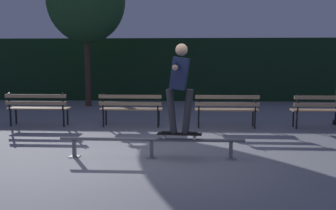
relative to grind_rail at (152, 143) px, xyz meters
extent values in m
plane|color=slate|center=(0.00, 0.13, -0.27)|extent=(90.00, 90.00, 0.00)
cube|color=black|center=(0.00, 10.09, 1.04)|extent=(24.00, 1.20, 2.62)
cylinder|color=slate|center=(0.00, 0.00, 0.06)|extent=(3.26, 0.06, 0.06)
cube|color=slate|center=(-1.39, 0.00, -0.12)|extent=(0.06, 0.06, 0.30)
cube|color=slate|center=(-1.39, 0.00, -0.26)|extent=(0.18, 0.18, 0.01)
cube|color=slate|center=(0.00, 0.00, -0.12)|extent=(0.06, 0.06, 0.30)
cube|color=slate|center=(0.00, 0.00, -0.26)|extent=(0.18, 0.18, 0.01)
cube|color=slate|center=(1.39, 0.00, -0.12)|extent=(0.06, 0.06, 0.30)
cube|color=slate|center=(1.39, 0.00, -0.26)|extent=(0.18, 0.18, 0.01)
cube|color=black|center=(0.49, 0.00, 0.17)|extent=(0.79, 0.26, 0.02)
cube|color=black|center=(0.49, 0.00, 0.18)|extent=(0.78, 0.25, 0.00)
cube|color=#9E9EA3|center=(0.75, -0.02, 0.15)|extent=(0.06, 0.17, 0.02)
cube|color=#9E9EA3|center=(0.23, 0.02, 0.15)|extent=(0.06, 0.17, 0.02)
cylinder|color=beige|center=(0.75, -0.10, 0.11)|extent=(0.05, 0.03, 0.05)
cylinder|color=beige|center=(0.76, 0.06, 0.11)|extent=(0.05, 0.03, 0.05)
cylinder|color=beige|center=(0.22, -0.06, 0.11)|extent=(0.05, 0.03, 0.05)
cylinder|color=beige|center=(0.23, 0.10, 0.11)|extent=(0.05, 0.03, 0.05)
cube|color=black|center=(0.67, -0.02, 0.19)|extent=(0.27, 0.12, 0.03)
cube|color=black|center=(0.31, 0.02, 0.19)|extent=(0.27, 0.12, 0.03)
cylinder|color=#333338|center=(0.63, -0.01, 0.57)|extent=(0.21, 0.14, 0.79)
cylinder|color=#333338|center=(0.35, 0.01, 0.57)|extent=(0.21, 0.14, 0.79)
cube|color=#1E284C|center=(0.49, 0.00, 1.23)|extent=(0.36, 0.39, 0.57)
cylinder|color=#1E284C|center=(0.46, -0.38, 1.39)|extent=(0.13, 0.61, 0.21)
cylinder|color=#1E284C|center=(0.52, 0.38, 1.39)|extent=(0.13, 0.61, 0.21)
sphere|color=tan|center=(0.43, -0.66, 1.34)|extent=(0.09, 0.09, 0.09)
sphere|color=tan|center=(0.54, 0.66, 1.34)|extent=(0.09, 0.09, 0.09)
sphere|color=tan|center=(0.52, 0.00, 1.63)|extent=(0.21, 0.21, 0.21)
cube|color=black|center=(-2.58, 3.36, -0.05)|extent=(0.04, 0.04, 0.44)
cube|color=black|center=(-2.58, 3.04, -0.05)|extent=(0.04, 0.04, 0.44)
cube|color=black|center=(-2.58, 3.00, 0.39)|extent=(0.04, 0.04, 0.44)
cube|color=black|center=(-3.99, 3.36, -0.05)|extent=(0.04, 0.04, 0.44)
cube|color=black|center=(-3.99, 3.04, -0.05)|extent=(0.04, 0.04, 0.44)
cube|color=black|center=(-3.99, 3.00, 0.39)|extent=(0.04, 0.04, 0.44)
cube|color=#A38460|center=(-3.28, 3.34, 0.19)|extent=(1.60, 0.09, 0.04)
cube|color=#A38460|center=(-3.28, 3.20, 0.19)|extent=(1.60, 0.09, 0.04)
cube|color=#A38460|center=(-3.28, 3.06, 0.19)|extent=(1.60, 0.09, 0.04)
cube|color=#A38460|center=(-3.28, 2.99, 0.35)|extent=(1.60, 0.04, 0.09)
cube|color=#A38460|center=(-3.28, 2.99, 0.53)|extent=(1.60, 0.04, 0.09)
cube|color=black|center=(-0.13, 3.36, -0.05)|extent=(0.04, 0.04, 0.44)
cube|color=black|center=(-0.13, 3.04, -0.05)|extent=(0.04, 0.04, 0.44)
cube|color=black|center=(-0.13, 3.00, 0.39)|extent=(0.04, 0.04, 0.44)
cube|color=black|center=(-1.54, 3.36, -0.05)|extent=(0.04, 0.04, 0.44)
cube|color=black|center=(-1.54, 3.04, -0.05)|extent=(0.04, 0.04, 0.44)
cube|color=black|center=(-1.54, 3.00, 0.39)|extent=(0.04, 0.04, 0.44)
cube|color=#A38460|center=(-0.84, 3.34, 0.19)|extent=(1.60, 0.09, 0.04)
cube|color=#A38460|center=(-0.84, 3.20, 0.19)|extent=(1.60, 0.09, 0.04)
cube|color=#A38460|center=(-0.84, 3.06, 0.19)|extent=(1.60, 0.09, 0.04)
cube|color=#A38460|center=(-0.84, 2.99, 0.35)|extent=(1.60, 0.04, 0.09)
cube|color=#A38460|center=(-0.84, 2.99, 0.53)|extent=(1.60, 0.04, 0.09)
cube|color=black|center=(2.31, 3.36, -0.05)|extent=(0.04, 0.04, 0.44)
cube|color=black|center=(2.31, 3.04, -0.05)|extent=(0.04, 0.04, 0.44)
cube|color=black|center=(2.31, 3.00, 0.39)|extent=(0.04, 0.04, 0.44)
cube|color=black|center=(0.90, 3.36, -0.05)|extent=(0.04, 0.04, 0.44)
cube|color=black|center=(0.90, 3.04, -0.05)|extent=(0.04, 0.04, 0.44)
cube|color=black|center=(0.90, 3.00, 0.39)|extent=(0.04, 0.04, 0.44)
cube|color=#A38460|center=(1.61, 3.34, 0.19)|extent=(1.60, 0.09, 0.04)
cube|color=#A38460|center=(1.61, 3.20, 0.19)|extent=(1.60, 0.09, 0.04)
cube|color=#A38460|center=(1.61, 3.06, 0.19)|extent=(1.60, 0.09, 0.04)
cube|color=#A38460|center=(1.61, 2.99, 0.35)|extent=(1.60, 0.04, 0.09)
cube|color=#A38460|center=(1.61, 2.99, 0.53)|extent=(1.60, 0.04, 0.09)
cube|color=black|center=(3.35, 3.36, -0.05)|extent=(0.04, 0.04, 0.44)
cube|color=black|center=(3.35, 3.04, -0.05)|extent=(0.04, 0.04, 0.44)
cube|color=black|center=(3.35, 3.00, 0.39)|extent=(0.04, 0.04, 0.44)
cube|color=#A38460|center=(4.05, 3.34, 0.19)|extent=(1.60, 0.09, 0.04)
cube|color=#A38460|center=(4.05, 3.20, 0.19)|extent=(1.60, 0.09, 0.04)
cube|color=#A38460|center=(4.05, 3.06, 0.19)|extent=(1.60, 0.09, 0.04)
cube|color=#A38460|center=(4.05, 2.99, 0.35)|extent=(1.60, 0.04, 0.09)
cube|color=#A38460|center=(4.05, 2.99, 0.53)|extent=(1.60, 0.04, 0.09)
cylinder|color=#3D2D23|center=(-3.12, 7.57, 1.08)|extent=(0.22, 0.22, 2.69)
ellipsoid|color=#234C28|center=(-3.12, 7.57, 3.64)|extent=(2.86, 2.86, 3.14)
camera|label=1|loc=(0.65, -6.63, 1.46)|focal=41.20mm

